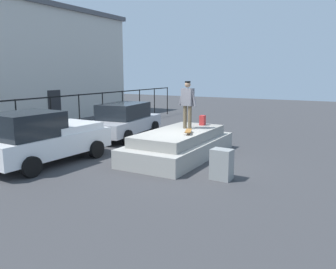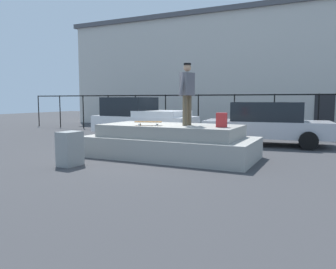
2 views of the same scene
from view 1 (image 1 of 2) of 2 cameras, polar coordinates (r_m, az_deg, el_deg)
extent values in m
plane|color=#38383A|center=(11.97, 1.04, -4.60)|extent=(60.00, 60.00, 0.00)
cube|color=#9E9B93|center=(12.64, 1.91, -2.35)|extent=(5.03, 2.35, 0.62)
cube|color=gray|center=(12.54, 1.92, -0.15)|extent=(4.13, 1.93, 0.36)
cylinder|color=brown|center=(12.85, 3.65, 2.86)|extent=(0.14, 0.14, 0.87)
cylinder|color=brown|center=(12.98, 2.86, 2.95)|extent=(0.14, 0.14, 0.87)
cube|color=#595960|center=(12.84, 3.29, 6.26)|extent=(0.32, 0.49, 0.65)
cylinder|color=#595960|center=(12.68, 4.31, 6.08)|extent=(0.13, 0.26, 0.62)
cylinder|color=#595960|center=(13.01, 2.30, 6.21)|extent=(0.13, 0.26, 0.62)
sphere|color=tan|center=(12.82, 3.31, 8.33)|extent=(0.22, 0.22, 0.22)
cylinder|color=black|center=(12.81, 3.32, 8.78)|extent=(0.24, 0.24, 0.05)
cube|color=brown|center=(11.86, 3.43, 0.63)|extent=(0.80, 0.47, 0.02)
cylinder|color=silver|center=(12.11, 3.99, 0.45)|extent=(0.06, 0.05, 0.06)
cylinder|color=silver|center=(12.13, 3.05, 0.47)|extent=(0.06, 0.05, 0.06)
cylinder|color=silver|center=(11.61, 3.81, 0.02)|extent=(0.06, 0.05, 0.06)
cylinder|color=silver|center=(11.63, 2.83, 0.05)|extent=(0.06, 0.05, 0.06)
cube|color=red|center=(13.86, 5.79, 2.39)|extent=(0.30, 0.23, 0.39)
cube|color=white|center=(12.45, -19.51, -1.45)|extent=(4.53, 2.06, 0.70)
cube|color=black|center=(11.86, -22.64, 1.49)|extent=(2.08, 1.80, 0.80)
cube|color=white|center=(12.93, -16.57, 1.27)|extent=(2.08, 1.85, 0.24)
cylinder|color=black|center=(10.98, -21.88, -5.03)|extent=(0.65, 0.25, 0.64)
cylinder|color=black|center=(14.09, -17.49, -1.46)|extent=(0.65, 0.25, 0.64)
cylinder|color=black|center=(12.74, -11.90, -2.43)|extent=(0.65, 0.25, 0.64)
cube|color=#B7B7BC|center=(16.49, -7.35, 1.68)|extent=(4.84, 2.46, 0.61)
cube|color=black|center=(16.41, -7.41, 3.95)|extent=(2.74, 1.97, 0.71)
cylinder|color=black|center=(15.84, -12.87, 0.03)|extent=(0.66, 0.30, 0.64)
cylinder|color=black|center=(14.85, -6.78, -0.46)|extent=(0.66, 0.30, 0.64)
cylinder|color=black|center=(18.24, -7.78, 1.54)|extent=(0.66, 0.30, 0.64)
cylinder|color=black|center=(17.39, -2.28, 1.19)|extent=(0.66, 0.30, 0.64)
cube|color=gray|center=(10.09, 8.95, -4.95)|extent=(0.47, 0.62, 0.90)
cylinder|color=black|center=(15.67, -23.92, 1.79)|extent=(0.06, 0.06, 1.99)
cylinder|color=black|center=(16.83, -18.92, 2.66)|extent=(0.06, 0.06, 1.99)
cylinder|color=black|center=(18.11, -14.58, 3.39)|extent=(0.06, 0.06, 1.99)
cylinder|color=black|center=(19.47, -10.83, 4.01)|extent=(0.06, 0.06, 1.99)
cylinder|color=black|center=(20.91, -7.58, 4.53)|extent=(0.06, 0.06, 1.99)
cylinder|color=black|center=(22.41, -4.75, 4.97)|extent=(0.06, 0.06, 1.99)
cylinder|color=black|center=(23.96, -2.28, 5.35)|extent=(0.06, 0.06, 1.99)
cylinder|color=black|center=(25.54, -0.11, 5.67)|extent=(0.06, 0.06, 1.99)
cube|color=black|center=(16.14, -21.55, 5.60)|extent=(24.00, 0.04, 0.06)
cube|color=#262628|center=(22.36, -18.40, 4.48)|extent=(1.00, 0.06, 2.00)
camera|label=2|loc=(15.62, 41.19, 2.82)|focal=35.37mm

